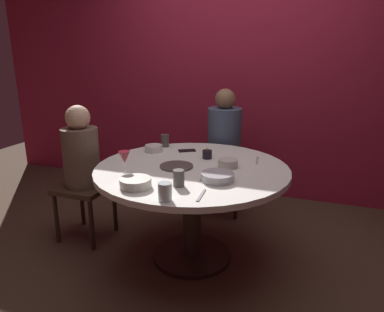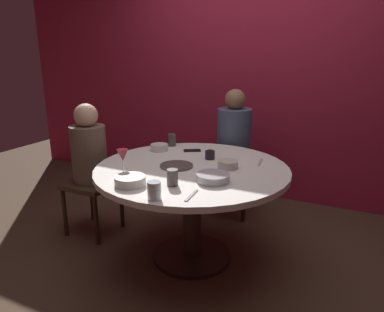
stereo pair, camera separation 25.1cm
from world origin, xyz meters
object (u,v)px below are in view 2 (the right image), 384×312
Objects in this scene: bowl_salad_center at (130,181)px; seated_diner_back at (234,139)px; bowl_serving_large at (213,177)px; cup_by_left_diner at (172,140)px; dinner_plate at (177,166)px; bowl_sauce_side at (159,147)px; dining_table at (192,185)px; candle_holder at (210,155)px; wine_glass at (123,156)px; cup_by_right_diner at (172,177)px; seated_diner_left at (89,155)px; cell_phone at (192,150)px; cup_near_candle at (154,190)px; bowl_small_white at (228,164)px.

seated_diner_back is at bearing 82.33° from bowl_salad_center.
bowl_serving_large is 2.01× the size of cup_by_left_diner.
dinner_plate is 0.46m from bowl_sauce_side.
bowl_serving_large reaches higher than dinner_plate.
candle_holder reaches higher than dining_table.
wine_glass is 0.40m from cup_by_right_diner.
candle_holder is 0.49× the size of wine_glass.
cell_phone is at bearing 26.37° from seated_diner_left.
cup_near_candle is at bearing -31.38° from seated_diner_left.
bowl_salad_center and bowl_small_white have the same top height.
wine_glass is 0.48m from cup_near_candle.
bowl_serving_large is (1.20, -0.21, 0.06)m from seated_diner_left.
seated_diner_back is 1.30m from cup_by_right_diner.
seated_diner_left is at bearing 148.62° from cup_near_candle.
wine_glass is (-0.34, -0.35, 0.27)m from dining_table.
bowl_serving_large is at bearing -35.37° from bowl_sauce_side.
bowl_serving_large is 0.83m from bowl_sauce_side.
seated_diner_left is 1.19m from cup_near_candle.
candle_holder is at bearing 26.11° from cell_phone.
bowl_serving_large is 1.11× the size of bowl_salad_center.
bowl_sauce_side is at bearing 107.65° from bowl_salad_center.
cup_by_right_diner reaches higher than bowl_sauce_side.
seated_diner_back is 6.23× the size of bowl_salad_center.
seated_diner_back reaches higher than cell_phone.
dinner_plate is 0.39m from bowl_serving_large.
dinner_plate is 0.37m from bowl_small_white.
seated_diner_left reaches higher than cell_phone.
dining_table is 0.65m from cup_near_candle.
bowl_serving_large is at bearing -89.17° from bowl_small_white.
candle_holder is at bearing 13.25° from seated_diner_left.
candle_holder is at bearing -4.62° from bowl_sauce_side.
bowl_sauce_side is (-0.43, -0.64, 0.02)m from seated_diner_back.
seated_diner_back is 8.33× the size of bowl_sauce_side.
bowl_salad_center is at bearing -42.48° from wine_glass.
seated_diner_back is 13.91× the size of candle_holder.
seated_diner_back is 6.83× the size of wine_glass.
bowl_small_white is (-0.00, 0.29, 0.00)m from bowl_serving_large.
bowl_serving_large is at bearing 32.56° from bowl_salad_center.
candle_holder reaches higher than bowl_salad_center.
cup_by_left_diner is at bearing 113.80° from cup_near_candle.
seated_diner_back is at bearing 44.01° from seated_diner_left.
bowl_salad_center reaches higher than cell_phone.
cup_by_left_diner is at bearing 103.17° from bowl_salad_center.
bowl_salad_center is (0.76, -0.49, 0.06)m from seated_diner_left.
cup_by_right_diner is (-0.01, 0.23, 0.00)m from cup_near_candle.
bowl_serving_large is at bearing -10.03° from seated_diner_left.
candle_holder is at bearing 63.00° from dinner_plate.
wine_glass is (-0.34, -1.27, 0.12)m from seated_diner_back.
cup_near_candle reaches higher than dinner_plate.
bowl_sauce_side reaches higher than cell_phone.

